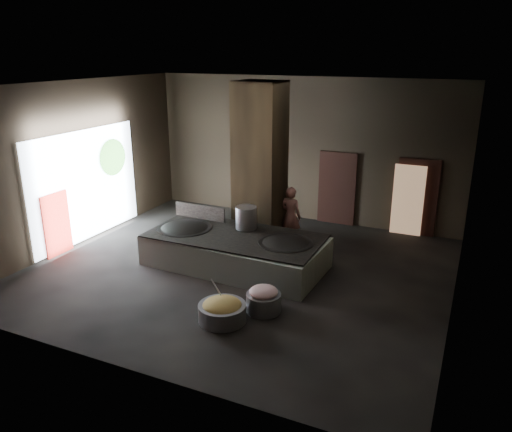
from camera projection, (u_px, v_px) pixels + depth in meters
The scene contains 28 objects.
floor at pixel (240, 271), 12.57m from camera, with size 10.00×9.00×0.10m, color black.
ceiling at pixel (238, 83), 11.10m from camera, with size 10.00×9.00×0.10m, color black.
back_wall at pixel (303, 150), 15.76m from camera, with size 10.00×0.10×4.50m, color black.
front_wall at pixel (112, 249), 7.91m from camera, with size 10.00×0.10×4.50m, color black.
left_wall at pixel (76, 164), 13.82m from camera, with size 0.10×9.00×4.50m, color black.
right_wall at pixel (468, 210), 9.85m from camera, with size 0.10×9.00×4.50m, color black.
pillar at pixel (260, 166), 13.59m from camera, with size 1.20×1.20×4.50m, color black.
hearth_platform at pixel (235, 251), 12.67m from camera, with size 4.48×2.14×0.78m, color beige.
platform_cap at pixel (235, 236), 12.53m from camera, with size 4.38×2.10×0.03m, color black.
wok_left at pixel (185, 230), 13.08m from camera, with size 1.41×1.41×0.39m, color black.
wok_left_rim at pixel (185, 228), 13.06m from camera, with size 1.44×1.44×0.05m, color black.
wok_right at pixel (286, 246), 12.07m from camera, with size 1.31×1.31×0.37m, color black.
wok_right_rim at pixel (286, 243), 12.05m from camera, with size 1.34×1.34×0.05m, color black.
stock_pot at pixel (246, 218), 12.89m from camera, with size 0.55×0.55×0.58m, color #A0A2A8.
splash_guard at pixel (200, 212), 13.68m from camera, with size 1.56×0.06×0.39m, color black.
cook at pixel (291, 216), 13.91m from camera, with size 0.62×0.40×1.69m, color #8E5248.
veg_basin at pixel (222, 313), 10.14m from camera, with size 0.98×0.98×0.36m, color slate.
veg_fill at pixel (222, 305), 10.08m from camera, with size 0.81×0.81×0.25m, color #879648.
ladle at pixel (219, 292), 10.21m from camera, with size 0.03×0.03×0.77m, color #A0A2A8.
meat_basin at pixel (264, 302), 10.50m from camera, with size 0.74×0.74×0.40m, color slate.
meat_fill at pixel (264, 292), 10.42m from camera, with size 0.61×0.61×0.23m, color #B76E77.
doorway_near at pixel (337, 190), 15.57m from camera, with size 1.18×0.08×2.38m, color black.
doorway_near_glow at pixel (337, 190), 15.74m from camera, with size 0.75×0.04×1.76m, color #8C6647.
doorway_far at pixel (417, 199), 14.63m from camera, with size 1.18×0.08×2.38m, color black.
doorway_far_glow at pixel (408, 200), 14.64m from camera, with size 0.89×0.04×2.11m, color #8C6647.
left_opening at pixel (86, 185), 14.16m from camera, with size 0.04×4.20×3.10m, color white.
pavilion_sliver at pixel (57, 224), 13.25m from camera, with size 0.05×0.90×1.70m, color maroon.
tree_silhouette at pixel (113, 157), 14.88m from camera, with size 0.28×1.10×1.10m, color #194714.
Camera 1 is at (5.12, -10.27, 5.27)m, focal length 35.00 mm.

